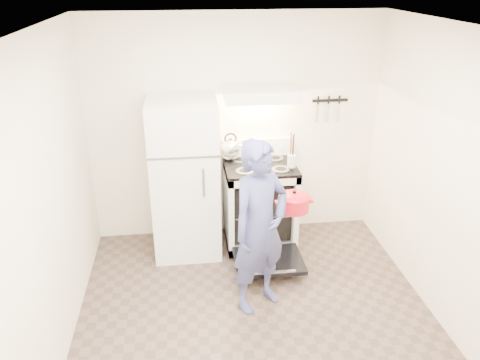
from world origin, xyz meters
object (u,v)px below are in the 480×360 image
object	(u,v)px
person	(260,228)
dutch_oven	(294,203)
tea_kettle	(231,147)
stove_body	(260,205)
refrigerator	(185,178)

from	to	relation	value
person	dutch_oven	distance (m)	0.52
tea_kettle	dutch_oven	distance (m)	1.08
stove_body	tea_kettle	world-z (taller)	tea_kettle
dutch_oven	person	bearing A→B (deg)	-137.72
person	dutch_oven	xyz separation A→B (m)	(0.38, 0.35, 0.04)
refrigerator	stove_body	xyz separation A→B (m)	(0.81, 0.02, -0.39)
tea_kettle	stove_body	bearing A→B (deg)	-32.62
refrigerator	person	bearing A→B (deg)	-59.11
refrigerator	tea_kettle	bearing A→B (deg)	23.05
person	stove_body	bearing A→B (deg)	48.69
stove_body	person	bearing A→B (deg)	-99.48
refrigerator	tea_kettle	xyz separation A→B (m)	(0.51, 0.22, 0.25)
tea_kettle	dutch_oven	world-z (taller)	tea_kettle
tea_kettle	dutch_oven	xyz separation A→B (m)	(0.50, -0.92, -0.26)
refrigerator	person	size ratio (longest dim) A/B	1.05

